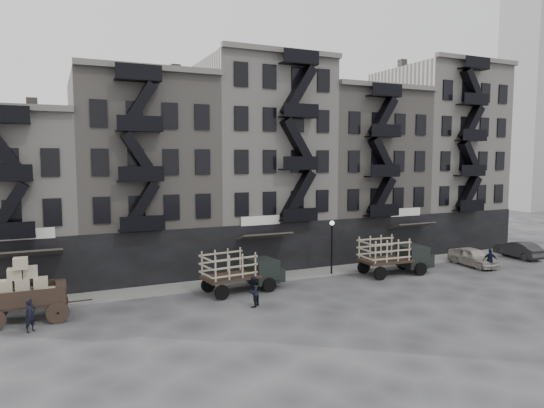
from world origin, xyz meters
name	(u,v)px	position (x,y,z in m)	size (l,w,h in m)	color
ground	(314,288)	(0.00, 0.00, 0.00)	(140.00, 140.00, 0.00)	#38383A
sidewalk	(290,275)	(0.00, 3.75, 0.07)	(55.00, 2.50, 0.15)	slate
building_midwest	(142,178)	(-10.00, 9.83, 7.50)	(10.00, 11.35, 16.20)	slate
building_center	(259,165)	(0.00, 9.82, 8.50)	(10.00, 11.35, 18.20)	#AAA59C
building_mideast	(355,175)	(10.00, 9.83, 7.50)	(10.00, 11.35, 16.20)	slate
building_east	(436,159)	(20.00, 9.82, 9.00)	(10.00, 11.35, 19.20)	#AAA59C
lamp_post	(332,240)	(3.00, 2.60, 2.78)	(0.36, 0.36, 4.28)	black
distant_tower	(536,13)	(60.00, 30.00, 33.76)	(8.00, 8.00, 66.00)	gray
wagon	(23,285)	(-18.12, 0.52, 2.09)	(4.33, 2.34, 3.66)	black
stake_truck_west	(241,268)	(-4.98, 1.25, 1.63)	(5.90, 2.94, 2.85)	black
stake_truck_east	(395,253)	(7.69, 0.91, 1.70)	(6.04, 2.71, 2.98)	black
car_east	(473,257)	(15.62, 0.53, 0.78)	(1.83, 4.56, 1.55)	#B0A89E
car_far	(519,249)	(22.08, 1.29, 0.76)	(1.61, 4.62, 1.52)	#242326
pedestrian_west	(30,315)	(-17.77, -1.37, 0.89)	(0.65, 0.43, 1.78)	black
pedestrian_mid	(253,292)	(-5.52, -2.23, 0.94)	(0.91, 0.71, 1.88)	black
policeman	(490,260)	(15.34, -1.46, 0.91)	(1.07, 0.44, 1.82)	black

